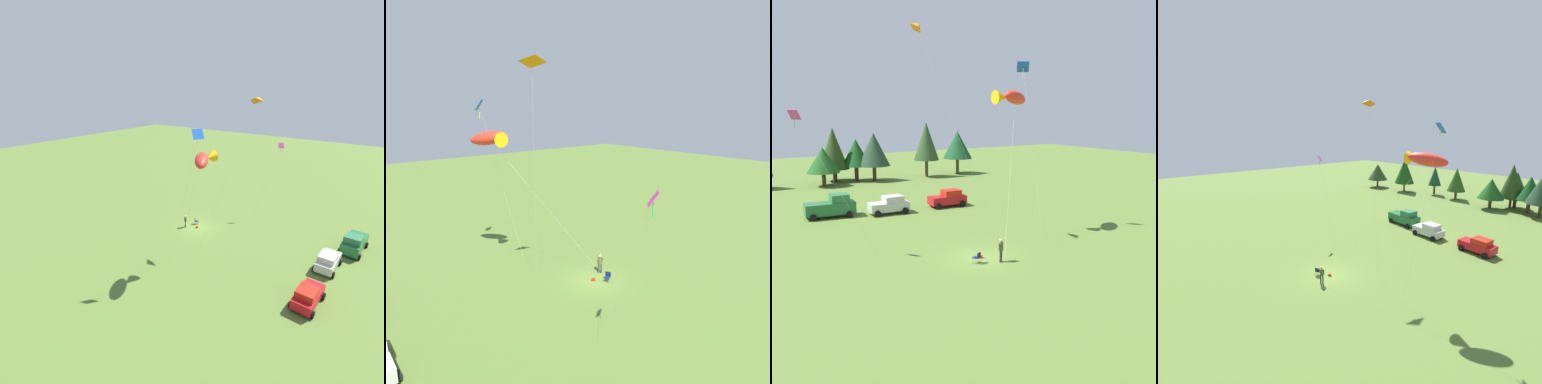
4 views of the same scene
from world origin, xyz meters
TOP-DOWN VIEW (x-y plane):
  - ground_plane at (0.00, 0.00)m, footprint 160.00×160.00m
  - person_kite_flyer at (0.74, -1.44)m, footprint 0.55×0.48m
  - folding_chair at (-0.88, -0.80)m, footprint 0.65×0.65m
  - backpack_on_grass at (-0.01, 0.04)m, footprint 0.37×0.39m
  - truck_green_flatbed at (-5.93, 18.81)m, footprint 5.16×2.76m
  - car_silver_compact at (-0.25, 17.14)m, footprint 4.27×2.35m
  - car_red_sedan at (6.81, 17.00)m, footprint 4.30×2.42m
  - treeline_distant at (-1.49, 39.37)m, footprint 56.10×9.52m
  - kite_large_fish at (6.78, 5.48)m, footprint 8.15×8.59m
  - kite_diamond_blue at (8.12, 5.57)m, footprint 1.23×4.18m
  - kite_diamond_rainbow at (-11.14, 6.84)m, footprint 5.52×2.03m
  - kite_delta_orange at (-1.48, 6.75)m, footprint 5.95×4.30m

SIDE VIEW (x-z plane):
  - ground_plane at x=0.00m, z-range 0.00..0.00m
  - backpack_on_grass at x=-0.01m, z-range 0.00..0.22m
  - folding_chair at x=-0.88m, z-range 0.08..0.90m
  - car_silver_compact at x=-0.25m, z-range 0.00..1.89m
  - car_red_sedan at x=6.81m, z-range 0.00..1.89m
  - person_kite_flyer at x=0.74m, z-range 0.15..1.89m
  - truck_green_flatbed at x=-5.93m, z-range -0.07..2.27m
  - treeline_distant at x=-1.49m, z-range 0.21..9.07m
  - kite_diamond_rainbow at x=-11.14m, z-range 4.70..15.64m
  - kite_large_fish at x=6.78m, z-range 5.57..18.34m
  - kite_diamond_blue at x=8.12m, z-range 6.65..21.74m
  - kite_delta_orange at x=-1.48m, z-range 8.40..26.17m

